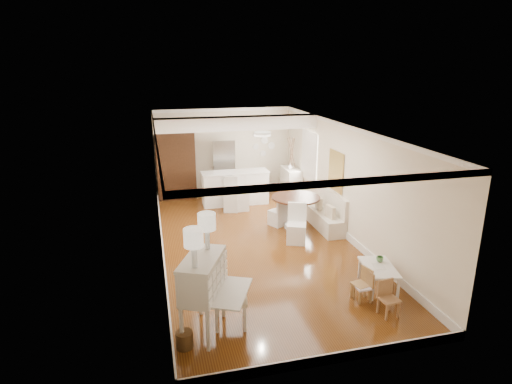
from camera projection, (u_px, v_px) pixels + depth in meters
name	position (u px, v px, depth m)	size (l,w,h in m)	color
room	(255.00, 161.00, 10.14)	(9.00, 9.04, 2.82)	brown
secretary_bureau	(203.00, 295.00, 6.81)	(1.04, 1.06, 1.33)	beige
gustavian_armchair	(230.00, 297.00, 7.05)	(0.59, 0.59, 1.02)	silver
wicker_basket	(184.00, 340.00, 6.57)	(0.27, 0.27, 0.27)	#503519
kids_table	(378.00, 278.00, 8.25)	(0.57, 0.95, 0.47)	white
kids_chair_a	(361.00, 284.00, 7.88)	(0.30, 0.30, 0.61)	tan
kids_chair_b	(363.00, 286.00, 7.81)	(0.28, 0.28, 0.59)	olive
kids_chair_c	(389.00, 299.00, 7.36)	(0.31, 0.31, 0.64)	#A27249
banquette	(326.00, 211.00, 11.19)	(0.52, 1.60, 0.98)	silver
dining_table	(295.00, 212.00, 11.26)	(1.26, 1.26, 0.86)	#432315
slip_chair_near	(297.00, 224.00, 10.32)	(0.45, 0.47, 0.96)	white
slip_chair_far	(278.00, 211.00, 11.45)	(0.39, 0.40, 0.82)	silver
breakfast_counter	(235.00, 188.00, 13.16)	(2.05, 0.65, 1.03)	white
bar_stool_left	(231.00, 195.00, 12.51)	(0.41, 0.41, 1.01)	silver
bar_stool_right	(241.00, 193.00, 12.59)	(0.42, 0.42, 1.06)	white
pantry_cabinet	(176.00, 163.00, 13.58)	(1.20, 0.60, 2.30)	#381E11
fridge	(235.00, 167.00, 14.07)	(0.75, 0.65, 1.80)	silver
sideboard	(291.00, 183.00, 13.83)	(0.44, 1.00, 0.96)	silver
pencil_cup	(380.00, 259.00, 8.36)	(0.14, 0.14, 0.11)	#599154
branch_vase	(290.00, 166.00, 13.63)	(0.16, 0.16, 0.17)	white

